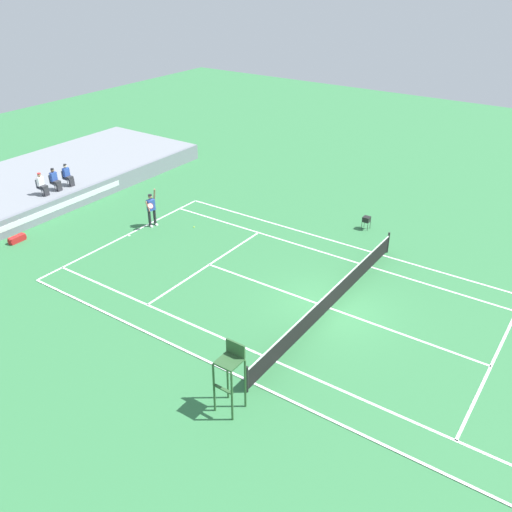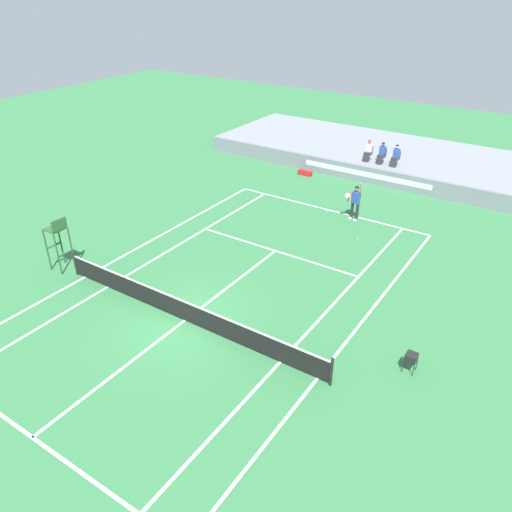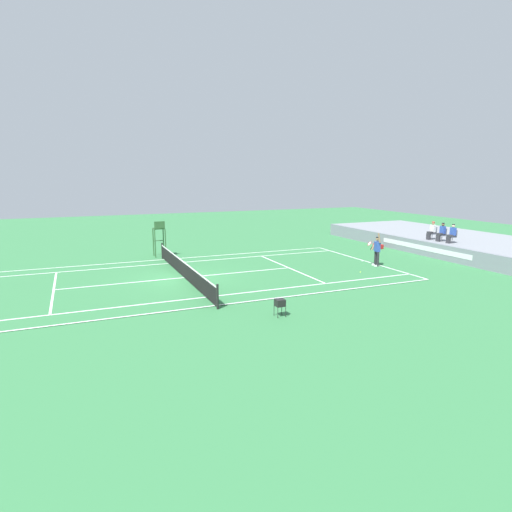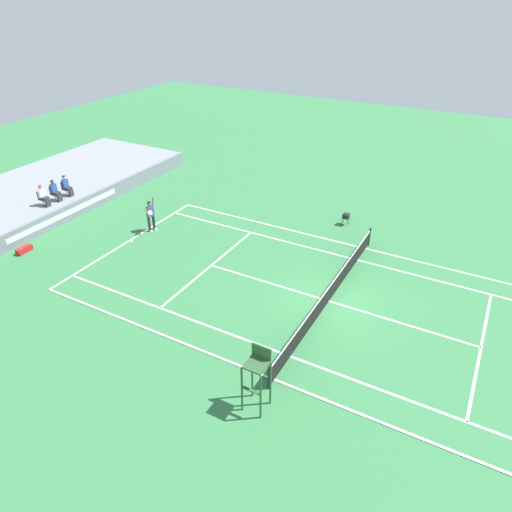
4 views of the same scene
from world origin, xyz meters
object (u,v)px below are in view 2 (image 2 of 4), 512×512
Objects in this scene: tennis_player at (355,202)px; ball_hopper at (411,357)px; tennis_ball at (358,239)px; spectator_seated_2 at (396,156)px; spectator_seated_1 at (382,154)px; spectator_seated_0 at (368,151)px; equipment_bag at (305,173)px; umpire_chair at (58,237)px.

ball_hopper is at bearing -57.21° from tennis_player.
spectator_seated_2 is at bearing 99.19° from tennis_ball.
ball_hopper is (6.44, -15.96, -1.05)m from spectator_seated_2.
spectator_seated_0 is at bearing 180.00° from spectator_seated_1.
spectator_seated_2 is at bearing 21.43° from equipment_bag.
spectator_seated_1 is 1.00× the size of spectator_seated_2.
spectator_seated_0 is at bearing 31.10° from equipment_bag.
spectator_seated_0 is 0.61× the size of tennis_player.
tennis_player is 2.98× the size of ball_hopper.
spectator_seated_1 is 1.81× the size of ball_hopper.
spectator_seated_1 is 0.61× the size of tennis_player.
spectator_seated_2 is 1.81× the size of ball_hopper.
equipment_bag is (-4.14, -1.97, -1.46)m from spectator_seated_1.
spectator_seated_2 is 18.60× the size of tennis_ball.
umpire_chair reaches higher than spectator_seated_0.
spectator_seated_1 is 0.88m from spectator_seated_2.
spectator_seated_0 is at bearing 70.42° from umpire_chair.
spectator_seated_2 reaches higher than tennis_ball.
umpire_chair is at bearing -112.02° from spectator_seated_1.
spectator_seated_1 is at bearing 100.11° from tennis_player.
equipment_bag is (-6.36, 6.35, 0.13)m from tennis_ball.
spectator_seated_0 is 1.75m from spectator_seated_2.
spectator_seated_1 is (0.87, 0.00, 0.00)m from spectator_seated_0.
tennis_player reaches higher than ball_hopper.
spectator_seated_1 is 6.49m from tennis_player.
tennis_player is 0.85× the size of umpire_chair.
spectator_seated_0 reaches higher than equipment_bag.
spectator_seated_1 is at bearing 25.44° from equipment_bag.
spectator_seated_1 is 18.60× the size of tennis_ball.
spectator_seated_0 is 0.52× the size of umpire_chair.
equipment_bag is at bearing -148.90° from spectator_seated_0.
tennis_ball is 13.58m from umpire_chair.
spectator_seated_0 is at bearing 107.53° from tennis_player.
spectator_seated_1 reaches higher than tennis_player.
spectator_seated_2 reaches higher than equipment_bag.
tennis_player is 6.91m from equipment_bag.
equipment_bag is at bearing 78.95° from umpire_chair.
spectator_seated_2 is at bearing 92.32° from tennis_player.
tennis_player is at bearing 54.08° from umpire_chair.
umpire_chair is 16.32m from equipment_bag.
tennis_player is (1.13, -6.36, -0.62)m from spectator_seated_1.
umpire_chair reaches higher than spectator_seated_1.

